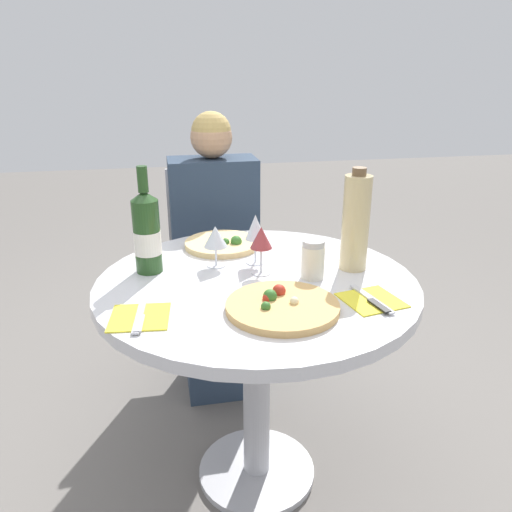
{
  "coord_description": "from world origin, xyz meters",
  "views": [
    {
      "loc": [
        -0.27,
        -1.37,
        1.36
      ],
      "look_at": [
        -0.01,
        -0.06,
        0.85
      ],
      "focal_mm": 35.0,
      "sensor_mm": 36.0,
      "label": 1
    }
  ],
  "objects_px": {
    "dining_table": "(257,317)",
    "tall_carafe": "(356,222)",
    "pizza_large": "(282,306)",
    "seated_diner": "(217,269)",
    "chair_behind_diner": "(214,271)",
    "wine_bottle": "(147,233)"
  },
  "relations": [
    {
      "from": "wine_bottle",
      "to": "tall_carafe",
      "type": "relative_size",
      "value": 1.03
    },
    {
      "from": "pizza_large",
      "to": "dining_table",
      "type": "bearing_deg",
      "value": 96.82
    },
    {
      "from": "wine_bottle",
      "to": "pizza_large",
      "type": "bearing_deg",
      "value": -44.77
    },
    {
      "from": "seated_diner",
      "to": "wine_bottle",
      "type": "height_order",
      "value": "seated_diner"
    },
    {
      "from": "chair_behind_diner",
      "to": "seated_diner",
      "type": "relative_size",
      "value": 0.78
    },
    {
      "from": "pizza_large",
      "to": "tall_carafe",
      "type": "height_order",
      "value": "tall_carafe"
    },
    {
      "from": "wine_bottle",
      "to": "tall_carafe",
      "type": "height_order",
      "value": "wine_bottle"
    },
    {
      "from": "pizza_large",
      "to": "tall_carafe",
      "type": "relative_size",
      "value": 0.94
    },
    {
      "from": "seated_diner",
      "to": "dining_table",
      "type": "bearing_deg",
      "value": 93.78
    },
    {
      "from": "chair_behind_diner",
      "to": "pizza_large",
      "type": "xyz_separation_m",
      "value": [
        0.07,
        -1.02,
        0.31
      ]
    },
    {
      "from": "chair_behind_diner",
      "to": "seated_diner",
      "type": "bearing_deg",
      "value": 90.0
    },
    {
      "from": "dining_table",
      "to": "chair_behind_diner",
      "type": "height_order",
      "value": "chair_behind_diner"
    },
    {
      "from": "chair_behind_diner",
      "to": "wine_bottle",
      "type": "height_order",
      "value": "wine_bottle"
    },
    {
      "from": "dining_table",
      "to": "tall_carafe",
      "type": "relative_size",
      "value": 3.01
    },
    {
      "from": "seated_diner",
      "to": "pizza_large",
      "type": "xyz_separation_m",
      "value": [
        0.07,
        -0.87,
        0.24
      ]
    },
    {
      "from": "pizza_large",
      "to": "seated_diner",
      "type": "bearing_deg",
      "value": 94.53
    },
    {
      "from": "seated_diner",
      "to": "tall_carafe",
      "type": "height_order",
      "value": "seated_diner"
    },
    {
      "from": "pizza_large",
      "to": "wine_bottle",
      "type": "relative_size",
      "value": 0.91
    },
    {
      "from": "seated_diner",
      "to": "chair_behind_diner",
      "type": "bearing_deg",
      "value": -90.0
    },
    {
      "from": "pizza_large",
      "to": "wine_bottle",
      "type": "xyz_separation_m",
      "value": [
        -0.34,
        0.34,
        0.12
      ]
    },
    {
      "from": "seated_diner",
      "to": "wine_bottle",
      "type": "bearing_deg",
      "value": 62.64
    },
    {
      "from": "seated_diner",
      "to": "wine_bottle",
      "type": "relative_size",
      "value": 3.58
    }
  ]
}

